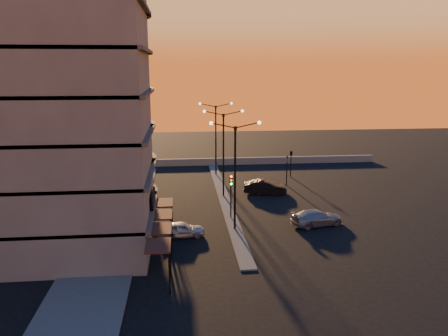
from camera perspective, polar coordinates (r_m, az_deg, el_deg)
ground at (r=38.46m, az=1.41°, el=-8.05°), size 120.00×120.00×0.00m
sidewalk_west at (r=42.36m, az=-13.62°, el=-6.33°), size 5.00×40.00×0.12m
median at (r=47.85m, az=-0.07°, el=-3.70°), size 1.20×36.00×0.12m
parapet at (r=63.37m, az=0.30°, el=0.87°), size 44.00×0.50×1.00m
building at (r=36.93m, az=-20.88°, el=9.21°), size 14.35×17.08×25.00m
streetlamp_near at (r=36.83m, az=1.46°, el=0.10°), size 4.32×0.32×9.51m
streetlamp_mid at (r=46.57m, az=-0.08°, el=2.83°), size 4.32×0.32×9.51m
streetlamp_far at (r=56.40m, az=-1.08°, el=4.62°), size 4.32×0.32×9.51m
traffic_light_main at (r=40.26m, az=0.93°, el=-2.75°), size 0.28×0.44×4.25m
signal_east_a at (r=52.53m, az=8.21°, el=-0.21°), size 0.13×0.16×3.60m
signal_east_b at (r=56.44m, az=8.76°, el=1.90°), size 0.42×1.99×3.60m
car_hatchback at (r=36.86m, az=-5.55°, el=-7.98°), size 3.94×1.88×1.30m
car_sedan at (r=48.99m, az=5.40°, el=-2.48°), size 4.99×2.52×1.57m
car_wagon at (r=40.15m, az=12.05°, el=-6.36°), size 5.12×2.99×1.39m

